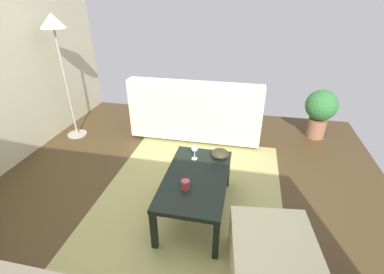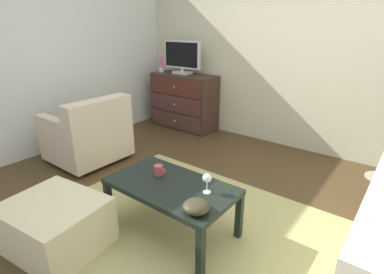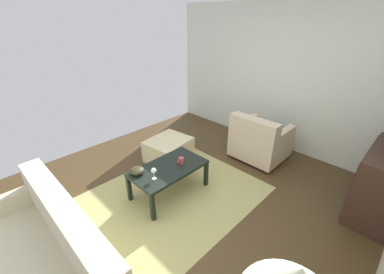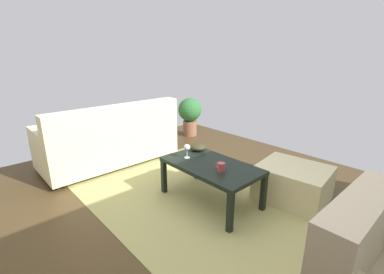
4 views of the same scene
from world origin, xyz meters
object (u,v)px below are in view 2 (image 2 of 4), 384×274
dresser (184,101)px  lava_lamp (161,63)px  coffee_table (171,190)px  ottoman (56,225)px  bowl_decorative (196,206)px  armchair (89,135)px  wine_glass (207,179)px  tv (182,57)px  mug (159,170)px

dresser → lava_lamp: (-0.44, -0.04, 0.58)m
coffee_table → ottoman: bearing=-129.8°
lava_lamp → bowl_decorative: 3.36m
lava_lamp → armchair: bearing=-78.7°
coffee_table → ottoman: size_ratio=1.47×
lava_lamp → wine_glass: lava_lamp is taller
tv → wine_glass: size_ratio=4.33×
lava_lamp → armchair: size_ratio=0.40×
dresser → tv: (-0.05, 0.02, 0.70)m
tv → ottoman: (1.09, -2.84, -0.95)m
wine_glass → armchair: 2.04m
dresser → ottoman: bearing=-69.8°
coffee_table → bowl_decorative: size_ratio=5.56×
tv → wine_glass: tv is taller
dresser → mug: dresser is taller
dresser → armchair: bearing=-93.3°
wine_glass → mug: size_ratio=1.38×
tv → wine_glass: bearing=-46.8°
tv → bowl_decorative: 3.17m
coffee_table → armchair: armchair is taller
coffee_table → wine_glass: bearing=13.9°
bowl_decorative → armchair: size_ratio=0.22×
lava_lamp → wine_glass: bearing=-40.7°
armchair → dresser: bearing=86.7°
bowl_decorative → armchair: 2.17m
tv → bowl_decorative: bearing=-48.8°
bowl_decorative → dresser: bearing=130.8°
lava_lamp → wine_glass: 3.13m
tv → ottoman: bearing=-69.1°
bowl_decorative → armchair: bearing=164.7°
dresser → coffee_table: 2.67m
coffee_table → mug: (-0.18, 0.06, 0.09)m
dresser → coffee_table: dresser is taller
wine_glass → tv: bearing=133.2°
tv → ottoman: tv is taller
dresser → tv: 0.71m
coffee_table → mug: bearing=163.3°
lava_lamp → ottoman: lava_lamp is taller
lava_lamp → coffee_table: lava_lamp is taller
wine_glass → mug: 0.49m
armchair → wine_glass: bearing=-9.2°
coffee_table → tv: bearing=127.6°
armchair → ottoman: 1.58m
lava_lamp → mug: (1.86, -2.03, -0.55)m
tv → coffee_table: (1.66, -2.16, -0.76)m
armchair → ottoman: size_ratio=1.18×
wine_glass → armchair: (-2.00, 0.32, -0.20)m
bowl_decorative → ottoman: (-0.95, -0.51, -0.28)m
lava_lamp → coffee_table: bearing=-45.6°
bowl_decorative → coffee_table: bearing=155.4°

